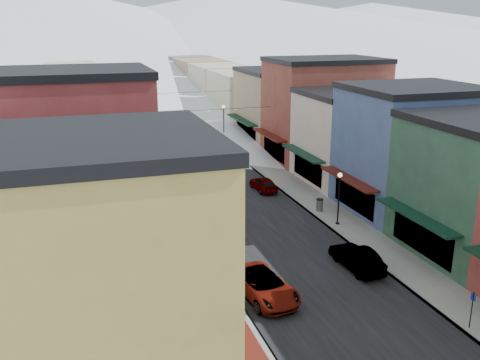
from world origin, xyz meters
TOP-DOWN VIEW (x-y plane):
  - road at (0.00, 60.00)m, footprint 10.00×160.00m
  - sidewalk_left at (-6.60, 60.00)m, footprint 3.20×160.00m
  - sidewalk_right at (6.60, 60.00)m, footprint 3.20×160.00m
  - curb_left at (-5.05, 60.00)m, footprint 0.10×160.00m
  - curb_right at (5.05, 60.00)m, footprint 0.10×160.00m
  - bldg_l_yellow at (-13.19, 4.00)m, footprint 11.30×8.70m
  - bldg_l_cream at (-13.19, 12.50)m, footprint 11.30×8.20m
  - bldg_l_brick_near at (-13.69, 20.50)m, footprint 12.30×8.20m
  - bldg_l_grayblue at (-13.19, 29.00)m, footprint 11.30×9.20m
  - bldg_l_brick_far at (-14.19, 38.00)m, footprint 13.30×9.20m
  - bldg_l_tan at (-13.19, 48.00)m, footprint 11.30×11.20m
  - bldg_r_blue at (13.19, 21.00)m, footprint 11.30×9.20m
  - bldg_r_cream at (13.69, 30.00)m, footprint 12.30×9.20m
  - bldg_r_brick_far at (14.19, 39.00)m, footprint 13.30×9.20m
  - bldg_r_tan at (13.19, 49.00)m, footprint 11.30×11.20m
  - distant_blocks at (0.00, 83.00)m, footprint 34.00×55.00m
  - mountain_ridge at (-19.47, 277.18)m, footprint 670.00×340.00m
  - overhead_cables at (0.00, 47.50)m, footprint 16.40×15.04m
  - car_white_suv at (-3.50, 10.46)m, footprint 3.23×5.73m
  - car_silver_sedan at (-3.50, 21.74)m, footprint 2.01×4.74m
  - car_dark_hatch at (-3.96, 22.21)m, footprint 1.99×4.34m
  - car_silver_wagon at (-3.50, 46.63)m, footprint 2.37×4.83m
  - car_green_sedan at (3.50, 12.15)m, footprint 1.79×4.64m
  - car_gray_suv at (3.50, 29.58)m, footprint 1.81×4.02m
  - car_black_sedan at (3.50, 48.87)m, footprint 2.52×4.91m
  - car_lane_silver at (-2.20, 56.84)m, footprint 2.00×4.35m
  - car_lane_white at (1.75, 69.58)m, footprint 2.78×5.33m
  - parking_sign at (5.48, 3.98)m, footprint 0.11×0.27m
  - trash_can at (5.90, 22.51)m, footprint 0.61×0.61m
  - streetlamp_near at (5.91, 19.33)m, footprint 0.35×0.35m
  - streetlamp_far at (5.59, 50.23)m, footprint 0.40×0.40m
  - snow_pile_near at (-4.28, 12.30)m, footprint 2.07×2.48m
  - snow_pile_mid at (-4.28, 24.28)m, footprint 2.10×2.49m
  - snow_pile_far at (-4.88, 41.80)m, footprint 2.56×2.78m

SIDE VIEW (x-z plane):
  - road at x=0.00m, z-range 0.00..0.01m
  - sidewalk_left at x=-6.60m, z-range 0.00..0.15m
  - sidewalk_right at x=6.60m, z-range 0.00..0.15m
  - curb_left at x=-5.05m, z-range 0.00..0.15m
  - curb_right at x=5.05m, z-range 0.00..0.15m
  - snow_pile_near at x=-4.28m, z-range -0.02..0.86m
  - snow_pile_mid at x=-4.28m, z-range -0.02..0.87m
  - snow_pile_far at x=-4.88m, z-range -0.02..1.06m
  - car_gray_suv at x=3.50m, z-range 0.00..1.34m
  - trash_can at x=5.90m, z-range 0.16..1.19m
  - car_silver_wagon at x=-3.50m, z-range 0.00..1.35m
  - car_black_sedan at x=3.50m, z-range 0.00..1.36m
  - car_dark_hatch at x=-3.96m, z-range 0.00..1.38m
  - car_lane_white at x=1.75m, z-range 0.00..1.43m
  - car_lane_silver at x=-2.20m, z-range 0.00..1.44m
  - car_green_sedan at x=3.50m, z-range 0.00..1.51m
  - car_white_suv at x=-3.50m, z-range 0.00..1.51m
  - car_silver_sedan at x=-3.50m, z-range 0.00..1.60m
  - parking_sign at x=5.48m, z-range 0.32..2.36m
  - streetlamp_near at x=5.91m, z-range 0.69..4.84m
  - streetlamp_far at x=5.59m, z-range 0.79..5.65m
  - distant_blocks at x=0.00m, z-range 0.00..8.00m
  - bldg_r_cream at x=13.69m, z-range 0.01..9.01m
  - bldg_l_grayblue at x=-13.19m, z-range 0.01..9.01m
  - bldg_r_tan at x=13.19m, z-range 0.01..9.51m
  - bldg_l_cream at x=-13.19m, z-range 0.01..9.51m
  - bldg_l_tan at x=-13.19m, z-range 0.01..10.01m
  - bldg_r_blue at x=13.19m, z-range 0.01..10.51m
  - bldg_l_brick_far at x=-14.19m, z-range 0.01..11.01m
  - bldg_r_brick_far at x=14.19m, z-range 0.01..11.51m
  - bldg_l_yellow at x=-13.19m, z-range 0.01..11.51m
  - overhead_cables at x=0.00m, z-range 6.18..6.22m
  - bldg_l_brick_near at x=-13.69m, z-range 0.01..12.51m
  - mountain_ridge at x=-19.47m, z-range -2.64..31.36m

